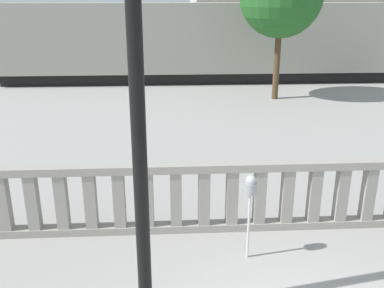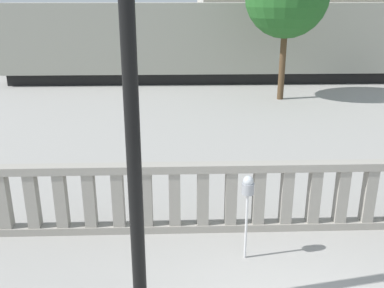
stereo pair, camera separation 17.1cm
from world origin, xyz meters
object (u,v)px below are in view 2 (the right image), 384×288
object	(u,v)px
train_far	(207,38)
parking_meter	(248,192)
lamppost	(128,40)
train_near	(288,40)

from	to	relation	value
train_far	parking_meter	bearing A→B (deg)	-92.18
parking_meter	lamppost	bearing A→B (deg)	-140.96
lamppost	train_far	distance (m)	21.37
lamppost	train_near	size ratio (longest dim) A/B	0.24
train_far	train_near	bearing A→B (deg)	-48.24
train_near	lamppost	bearing A→B (deg)	-109.73
parking_meter	train_near	world-z (taller)	train_near
parking_meter	train_near	distance (m)	16.34
lamppost	parking_meter	distance (m)	3.13
train_near	train_far	xyz separation A→B (m)	(-3.75, 4.20, -0.25)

